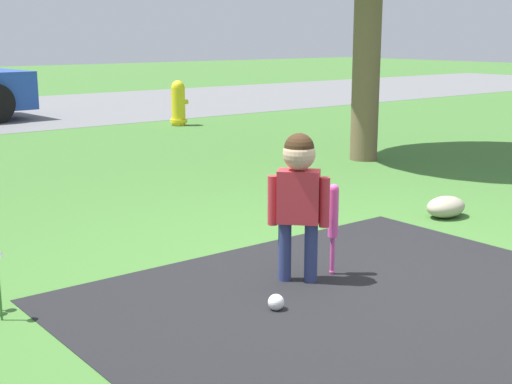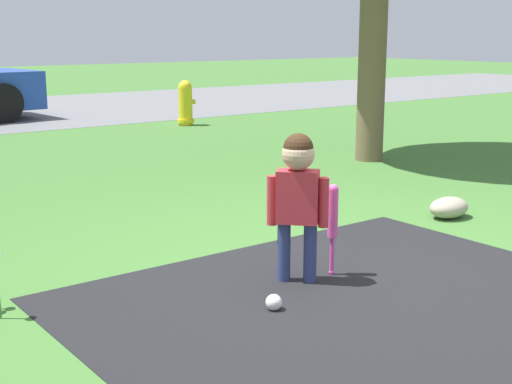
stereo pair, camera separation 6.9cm
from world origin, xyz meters
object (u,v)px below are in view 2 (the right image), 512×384
baseball_bat (333,217)px  sports_ball (274,302)px  child (298,187)px  fire_hydrant (186,103)px

baseball_bat → sports_ball: bearing=-160.0°
child → fire_hydrant: size_ratio=1.23×
child → fire_hydrant: (3.40, 6.75, -0.22)m
baseball_bat → fire_hydrant: fire_hydrant is taller
baseball_bat → child: bearing=170.7°
baseball_bat → sports_ball: 0.75m
child → baseball_bat: bearing=38.1°
child → baseball_bat: (0.25, -0.04, -0.21)m
child → fire_hydrant: child is taller
child → baseball_bat: child is taller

